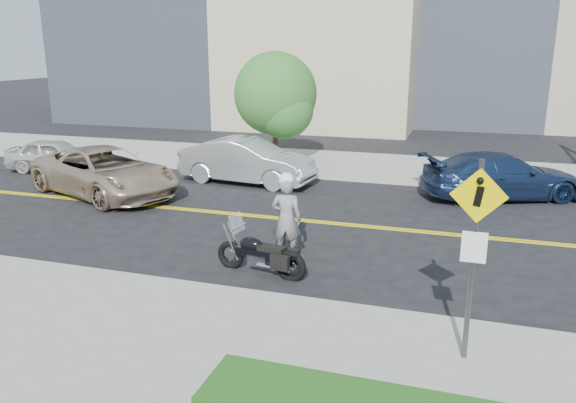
# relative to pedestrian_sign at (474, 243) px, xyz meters

# --- Properties ---
(ground_plane) EXTENTS (120.00, 120.00, 0.00)m
(ground_plane) POSITION_rel_pedestrian_sign_xyz_m (-4.20, 6.31, -1.96)
(ground_plane) COLOR black
(ground_plane) RESTS_ON ground
(sidewalk_near) EXTENTS (60.00, 5.00, 0.15)m
(sidewalk_near) POSITION_rel_pedestrian_sign_xyz_m (-4.20, -1.19, -1.89)
(sidewalk_near) COLOR #9E9B91
(sidewalk_near) RESTS_ON ground_plane
(sidewalk_far) EXTENTS (60.00, 5.00, 0.15)m
(sidewalk_far) POSITION_rel_pedestrian_sign_xyz_m (-4.20, 13.81, -1.89)
(sidewalk_far) COLOR #9E9B91
(sidewalk_far) RESTS_ON ground_plane
(pedestrian_sign) EXTENTS (0.78, 0.08, 3.00)m
(pedestrian_sign) POSITION_rel_pedestrian_sign_xyz_m (0.00, 0.00, 0.00)
(pedestrian_sign) COLOR #4C4C51
(pedestrian_sign) RESTS_ON sidewalk_near
(motorcyclist) EXTENTS (0.73, 0.52, 2.00)m
(motorcyclist) POSITION_rel_pedestrian_sign_xyz_m (-3.88, 3.40, -0.96)
(motorcyclist) COLOR silver
(motorcyclist) RESTS_ON ground
(motorcycle) EXTENTS (2.11, 0.94, 1.24)m
(motorcycle) POSITION_rel_pedestrian_sign_xyz_m (-4.14, 2.44, -1.34)
(motorcycle) COLOR black
(motorcycle) RESTS_ON ground
(suv) EXTENTS (6.04, 4.42, 1.53)m
(suv) POSITION_rel_pedestrian_sign_xyz_m (-11.19, 7.05, -1.20)
(suv) COLOR tan
(suv) RESTS_ON ground
(parked_car_white) EXTENTS (3.89, 2.24, 1.25)m
(parked_car_white) POSITION_rel_pedestrian_sign_xyz_m (-15.21, 9.60, -1.34)
(parked_car_white) COLOR silver
(parked_car_white) RESTS_ON ground
(parked_car_silver) EXTENTS (4.90, 2.15, 1.57)m
(parked_car_silver) POSITION_rel_pedestrian_sign_xyz_m (-7.46, 10.01, -1.18)
(parked_car_silver) COLOR #B4B8BC
(parked_car_silver) RESTS_ON ground
(parked_car_blue) EXTENTS (5.35, 3.87, 1.44)m
(parked_car_blue) POSITION_rel_pedestrian_sign_xyz_m (0.92, 10.51, -1.24)
(parked_car_blue) COLOR navy
(parked_car_blue) RESTS_ON ground
(tree_far_a) EXTENTS (3.29, 3.29, 4.49)m
(tree_far_a) POSITION_rel_pedestrian_sign_xyz_m (-7.57, 13.40, 0.88)
(tree_far_a) COLOR #382619
(tree_far_a) RESTS_ON ground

